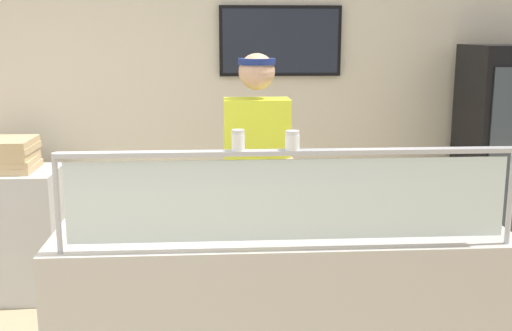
{
  "coord_description": "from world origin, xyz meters",
  "views": [
    {
      "loc": [
        0.76,
        -2.6,
        1.89
      ],
      "look_at": [
        0.96,
        0.39,
        1.25
      ],
      "focal_mm": 45.05,
      "sensor_mm": 36.0,
      "label": 1
    }
  ],
  "objects_px": {
    "pizza_tray": "(270,220)",
    "pepper_flake_shaker": "(292,142)",
    "worker_figure": "(258,182)",
    "pizza_box_stack": "(5,155)",
    "parmesan_shaker": "(238,142)",
    "pizza_server": "(271,217)",
    "drink_fridge": "(512,166)"
  },
  "relations": [
    {
      "from": "pizza_tray",
      "to": "parmesan_shaker",
      "type": "distance_m",
      "value": 0.62
    },
    {
      "from": "pizza_tray",
      "to": "pizza_box_stack",
      "type": "distance_m",
      "value": 2.28
    },
    {
      "from": "pizza_tray",
      "to": "pizza_box_stack",
      "type": "height_order",
      "value": "pizza_box_stack"
    },
    {
      "from": "drink_fridge",
      "to": "pizza_server",
      "type": "bearing_deg",
      "value": -141.8
    },
    {
      "from": "drink_fridge",
      "to": "pizza_box_stack",
      "type": "bearing_deg",
      "value": -179.32
    },
    {
      "from": "pizza_server",
      "to": "pepper_flake_shaker",
      "type": "distance_m",
      "value": 0.57
    },
    {
      "from": "pepper_flake_shaker",
      "to": "drink_fridge",
      "type": "distance_m",
      "value": 2.73
    },
    {
      "from": "pizza_server",
      "to": "pepper_flake_shaker",
      "type": "xyz_separation_m",
      "value": [
        0.06,
        -0.36,
        0.44
      ]
    },
    {
      "from": "pepper_flake_shaker",
      "to": "worker_figure",
      "type": "height_order",
      "value": "worker_figure"
    },
    {
      "from": "pizza_tray",
      "to": "worker_figure",
      "type": "relative_size",
      "value": 0.26
    },
    {
      "from": "pizza_tray",
      "to": "drink_fridge",
      "type": "distance_m",
      "value": 2.47
    },
    {
      "from": "parmesan_shaker",
      "to": "pizza_box_stack",
      "type": "relative_size",
      "value": 0.21
    },
    {
      "from": "pizza_tray",
      "to": "parmesan_shaker",
      "type": "relative_size",
      "value": 5.1
    },
    {
      "from": "pepper_flake_shaker",
      "to": "pizza_box_stack",
      "type": "distance_m",
      "value": 2.61
    },
    {
      "from": "drink_fridge",
      "to": "parmesan_shaker",
      "type": "bearing_deg",
      "value": -138.29
    },
    {
      "from": "pizza_tray",
      "to": "pizza_server",
      "type": "xyz_separation_m",
      "value": [
        0.0,
        -0.02,
        0.02
      ]
    },
    {
      "from": "pizza_server",
      "to": "pepper_flake_shaker",
      "type": "bearing_deg",
      "value": -87.7
    },
    {
      "from": "pizza_tray",
      "to": "pizza_box_stack",
      "type": "bearing_deg",
      "value": 139.72
    },
    {
      "from": "parmesan_shaker",
      "to": "worker_figure",
      "type": "xyz_separation_m",
      "value": [
        0.15,
        1.03,
        -0.42
      ]
    },
    {
      "from": "pepper_flake_shaker",
      "to": "pizza_box_stack",
      "type": "xyz_separation_m",
      "value": [
        -1.79,
        1.85,
        -0.39
      ]
    },
    {
      "from": "pizza_tray",
      "to": "pepper_flake_shaker",
      "type": "bearing_deg",
      "value": -81.32
    },
    {
      "from": "worker_figure",
      "to": "pizza_box_stack",
      "type": "height_order",
      "value": "worker_figure"
    },
    {
      "from": "drink_fridge",
      "to": "worker_figure",
      "type": "bearing_deg",
      "value": -156.26
    },
    {
      "from": "worker_figure",
      "to": "drink_fridge",
      "type": "xyz_separation_m",
      "value": [
        1.97,
        0.87,
        -0.11
      ]
    },
    {
      "from": "pizza_tray",
      "to": "drink_fridge",
      "type": "height_order",
      "value": "drink_fridge"
    },
    {
      "from": "pizza_tray",
      "to": "drink_fridge",
      "type": "relative_size",
      "value": 0.26
    },
    {
      "from": "parmesan_shaker",
      "to": "drink_fridge",
      "type": "xyz_separation_m",
      "value": [
        2.12,
        1.89,
        -0.53
      ]
    },
    {
      "from": "pizza_server",
      "to": "parmesan_shaker",
      "type": "relative_size",
      "value": 3.13
    },
    {
      "from": "parmesan_shaker",
      "to": "pizza_box_stack",
      "type": "distance_m",
      "value": 2.45
    },
    {
      "from": "pepper_flake_shaker",
      "to": "worker_figure",
      "type": "bearing_deg",
      "value": 94.26
    },
    {
      "from": "pepper_flake_shaker",
      "to": "worker_figure",
      "type": "relative_size",
      "value": 0.05
    },
    {
      "from": "parmesan_shaker",
      "to": "drink_fridge",
      "type": "distance_m",
      "value": 2.9
    }
  ]
}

